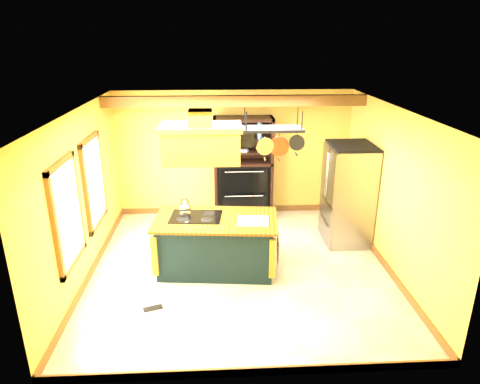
{
  "coord_description": "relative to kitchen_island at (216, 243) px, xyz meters",
  "views": [
    {
      "loc": [
        -0.35,
        -6.43,
        3.76
      ],
      "look_at": [
        0.02,
        0.3,
        1.28
      ],
      "focal_mm": 32.0,
      "sensor_mm": 36.0,
      "label": 1
    }
  ],
  "objects": [
    {
      "name": "wall_left",
      "position": [
        -2.1,
        -0.02,
        0.88
      ],
      "size": [
        0.02,
        5.0,
        2.7
      ],
      "primitive_type": "cube",
      "color": "#E3B553",
      "rests_on": "floor"
    },
    {
      "name": "wall_right",
      "position": [
        2.9,
        -0.02,
        0.88
      ],
      "size": [
        0.02,
        5.0,
        2.7
      ],
      "primitive_type": "cube",
      "color": "#E3B553",
      "rests_on": "floor"
    },
    {
      "name": "hutch",
      "position": [
        0.59,
        2.24,
        0.38
      ],
      "size": [
        1.23,
        0.56,
        2.18
      ],
      "color": "black",
      "rests_on": "floor"
    },
    {
      "name": "window_far",
      "position": [
        -2.07,
        0.58,
        0.93
      ],
      "size": [
        0.06,
        1.06,
        1.56
      ],
      "color": "brown",
      "rests_on": "wall_left"
    },
    {
      "name": "pot_rack",
      "position": [
        0.91,
        0.0,
        1.84
      ],
      "size": [
        0.98,
        0.46,
        0.75
      ],
      "color": "black",
      "rests_on": "ceiling"
    },
    {
      "name": "refrigerator",
      "position": [
        2.48,
        0.96,
        0.44
      ],
      "size": [
        0.8,
        0.95,
        1.86
      ],
      "color": "gray",
      "rests_on": "floor"
    },
    {
      "name": "ceiling_beam",
      "position": [
        0.4,
        1.68,
        2.12
      ],
      "size": [
        5.0,
        0.15,
        0.2
      ],
      "primitive_type": "cube",
      "color": "brown",
      "rests_on": "ceiling"
    },
    {
      "name": "wall_back",
      "position": [
        0.4,
        2.48,
        0.88
      ],
      "size": [
        5.0,
        0.02,
        2.7
      ],
      "primitive_type": "cube",
      "color": "#E3B553",
      "rests_on": "floor"
    },
    {
      "name": "range_hood",
      "position": [
        -0.2,
        -0.0,
        1.75
      ],
      "size": [
        1.25,
        0.71,
        0.8
      ],
      "color": "#A9772A",
      "rests_on": "ceiling"
    },
    {
      "name": "floor_register",
      "position": [
        -0.94,
        -1.12,
        -0.46
      ],
      "size": [
        0.3,
        0.2,
        0.01
      ],
      "primitive_type": "cube",
      "rotation": [
        0.0,
        0.0,
        0.32
      ],
      "color": "black",
      "rests_on": "floor"
    },
    {
      "name": "ceiling",
      "position": [
        0.4,
        -0.02,
        2.23
      ],
      "size": [
        5.0,
        5.0,
        0.0
      ],
      "primitive_type": "plane",
      "rotation": [
        3.14,
        0.0,
        0.0
      ],
      "color": "white",
      "rests_on": "wall_back"
    },
    {
      "name": "wall_front",
      "position": [
        0.4,
        -2.52,
        0.88
      ],
      "size": [
        5.0,
        0.02,
        2.7
      ],
      "primitive_type": "cube",
      "color": "#E3B553",
      "rests_on": "floor"
    },
    {
      "name": "floor",
      "position": [
        0.4,
        -0.02,
        -0.47
      ],
      "size": [
        5.0,
        5.0,
        0.0
      ],
      "primitive_type": "plane",
      "color": "beige",
      "rests_on": "ground"
    },
    {
      "name": "kitchen_island",
      "position": [
        0.0,
        0.0,
        0.0
      ],
      "size": [
        2.11,
        1.3,
        1.11
      ],
      "rotation": [
        0.0,
        0.0,
        -0.09
      ],
      "color": "black",
      "rests_on": "floor"
    },
    {
      "name": "window_near",
      "position": [
        -2.07,
        -0.82,
        0.93
      ],
      "size": [
        0.06,
        1.06,
        1.56
      ],
      "color": "brown",
      "rests_on": "wall_left"
    }
  ]
}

